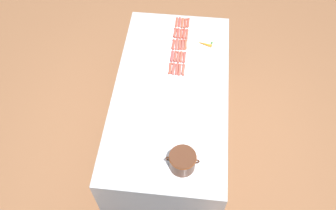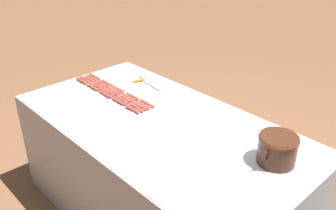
{
  "view_description": "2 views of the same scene",
  "coord_description": "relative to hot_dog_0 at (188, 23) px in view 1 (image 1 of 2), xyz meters",
  "views": [
    {
      "loc": [
        -0.19,
        2.05,
        3.5
      ],
      "look_at": [
        0.01,
        0.23,
        0.9
      ],
      "focal_mm": 37.38,
      "sensor_mm": 36.0,
      "label": 1
    },
    {
      "loc": [
        1.44,
        1.62,
        2.1
      ],
      "look_at": [
        -0.12,
        -0.03,
        0.93
      ],
      "focal_mm": 39.63,
      "sensor_mm": 36.0,
      "label": 2
    }
  ],
  "objects": [
    {
      "name": "ground_plane",
      "position": [
        0.1,
        0.93,
        -0.87
      ],
      "size": [
        20.0,
        20.0,
        0.0
      ],
      "primitive_type": "plane",
      "color": "brown"
    },
    {
      "name": "griddle_counter",
      "position": [
        0.1,
        0.93,
        -0.44
      ],
      "size": [
        1.09,
        2.11,
        0.85
      ],
      "color": "#9EA0A5",
      "rests_on": "ground_plane"
    },
    {
      "name": "hot_dog_0",
      "position": [
        0.0,
        0.0,
        0.0
      ],
      "size": [
        0.03,
        0.15,
        0.03
      ],
      "color": "#AB4838",
      "rests_on": "griddle_counter"
    },
    {
      "name": "hot_dog_1",
      "position": [
        0.0,
        0.18,
        0.0
      ],
      "size": [
        0.03,
        0.15,
        0.03
      ],
      "color": "#B44E3E",
      "rests_on": "griddle_counter"
    },
    {
      "name": "hot_dog_2",
      "position": [
        0.0,
        0.34,
        0.0
      ],
      "size": [
        0.04,
        0.15,
        0.03
      ],
      "color": "#B8513A",
      "rests_on": "griddle_counter"
    },
    {
      "name": "hot_dog_3",
      "position": [
        0.0,
        0.52,
        0.0
      ],
      "size": [
        0.03,
        0.15,
        0.03
      ],
      "color": "#B84A40",
      "rests_on": "griddle_counter"
    },
    {
      "name": "hot_dog_4",
      "position": [
        -0.0,
        0.69,
        0.0
      ],
      "size": [
        0.03,
        0.15,
        0.03
      ],
      "color": "#B05141",
      "rests_on": "griddle_counter"
    },
    {
      "name": "hot_dog_5",
      "position": [
        0.03,
        0.01,
        0.0
      ],
      "size": [
        0.03,
        0.15,
        0.03
      ],
      "color": "#B04C39",
      "rests_on": "griddle_counter"
    },
    {
      "name": "hot_dog_6",
      "position": [
        0.03,
        0.18,
        0.0
      ],
      "size": [
        0.03,
        0.15,
        0.03
      ],
      "color": "#B34638",
      "rests_on": "griddle_counter"
    },
    {
      "name": "hot_dog_7",
      "position": [
        0.04,
        0.34,
        0.0
      ],
      "size": [
        0.03,
        0.15,
        0.03
      ],
      "color": "#B44D41",
      "rests_on": "griddle_counter"
    },
    {
      "name": "hot_dog_8",
      "position": [
        0.04,
        0.52,
        0.0
      ],
      "size": [
        0.03,
        0.15,
        0.03
      ],
      "color": "#AD513F",
      "rests_on": "griddle_counter"
    },
    {
      "name": "hot_dog_9",
      "position": [
        0.04,
        0.69,
        0.0
      ],
      "size": [
        0.03,
        0.15,
        0.03
      ],
      "color": "#B24F42",
      "rests_on": "griddle_counter"
    },
    {
      "name": "hot_dog_10",
      "position": [
        0.07,
        0.01,
        0.0
      ],
      "size": [
        0.03,
        0.15,
        0.03
      ],
      "color": "#B15239",
      "rests_on": "griddle_counter"
    },
    {
      "name": "hot_dog_11",
      "position": [
        0.06,
        0.18,
        0.0
      ],
      "size": [
        0.03,
        0.15,
        0.03
      ],
      "color": "#AE4D3D",
      "rests_on": "griddle_counter"
    },
    {
      "name": "hot_dog_12",
      "position": [
        0.07,
        0.35,
        0.0
      ],
      "size": [
        0.03,
        0.15,
        0.03
      ],
      "color": "#B24C3C",
      "rests_on": "griddle_counter"
    },
    {
      "name": "hot_dog_13",
      "position": [
        0.06,
        0.52,
        0.0
      ],
      "size": [
        0.04,
        0.15,
        0.03
      ],
      "color": "#B64E41",
      "rests_on": "griddle_counter"
    },
    {
      "name": "hot_dog_14",
      "position": [
        0.06,
        0.69,
        0.0
      ],
      "size": [
        0.03,
        0.15,
        0.03
      ],
      "color": "#AF4C41",
      "rests_on": "griddle_counter"
    },
    {
      "name": "hot_dog_15",
      "position": [
        0.1,
        0.0,
        0.0
      ],
      "size": [
        0.03,
        0.15,
        0.03
      ],
      "color": "#B5463C",
      "rests_on": "griddle_counter"
    },
    {
      "name": "hot_dog_16",
      "position": [
        0.1,
        0.18,
        0.0
      ],
      "size": [
        0.03,
        0.15,
        0.03
      ],
      "color": "#B5463C",
      "rests_on": "griddle_counter"
    },
    {
      "name": "hot_dog_17",
      "position": [
        0.1,
        0.34,
        0.0
      ],
      "size": [
        0.03,
        0.15,
        0.03
      ],
      "color": "#B24E41",
      "rests_on": "griddle_counter"
    },
    {
      "name": "hot_dog_18",
      "position": [
        0.1,
        0.52,
        0.0
      ],
      "size": [
        0.03,
        0.15,
        0.03
      ],
      "color": "#AB483A",
      "rests_on": "griddle_counter"
    },
    {
      "name": "hot_dog_19",
      "position": [
        0.1,
        0.69,
        0.0
      ],
      "size": [
        0.03,
        0.15,
        0.03
      ],
      "color": "#AB4B41",
      "rests_on": "griddle_counter"
    },
    {
      "name": "hot_dog_20",
      "position": [
        0.13,
        0.0,
        0.0
      ],
      "size": [
        0.03,
        0.15,
        0.03
      ],
      "color": "#AD4C39",
      "rests_on": "griddle_counter"
    },
    {
      "name": "hot_dog_21",
      "position": [
        0.13,
        0.17,
        0.0
      ],
      "size": [
        0.04,
        0.15,
        0.03
      ],
      "color": "#B54738",
      "rests_on": "griddle_counter"
    },
    {
      "name": "hot_dog_22",
      "position": [
        0.13,
        0.35,
        0.0
      ],
      "size": [
        0.03,
        0.15,
        0.03
      ],
      "color": "#B14739",
      "rests_on": "griddle_counter"
    },
    {
      "name": "hot_dog_23",
      "position": [
        0.13,
        0.52,
        0.0
      ],
      "size": [
        0.03,
        0.15,
        0.03
      ],
      "color": "#AF4441",
      "rests_on": "griddle_counter"
    },
    {
      "name": "hot_dog_24",
      "position": [
        0.13,
        0.68,
        0.0
      ],
      "size": [
        0.03,
        0.15,
        0.03
      ],
      "color": "#B44938",
      "rests_on": "griddle_counter"
    },
    {
      "name": "bean_pot",
      "position": [
        -0.07,
        1.72,
        0.08
      ],
      "size": [
        0.28,
        0.22,
        0.17
      ],
      "color": "#472616",
      "rests_on": "griddle_counter"
    },
    {
      "name": "serving_spoon",
      "position": [
        -0.25,
        0.51,
        -0.0
      ],
      "size": [
        0.08,
        0.27,
        0.02
      ],
      "color": "#B7B7BC",
      "rests_on": "griddle_counter"
    },
    {
      "name": "carrot",
      "position": [
        -0.19,
        0.31,
        0.0
      ],
      "size": [
        0.18,
        0.08,
        0.03
      ],
      "color": "orange",
      "rests_on": "griddle_counter"
    }
  ]
}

